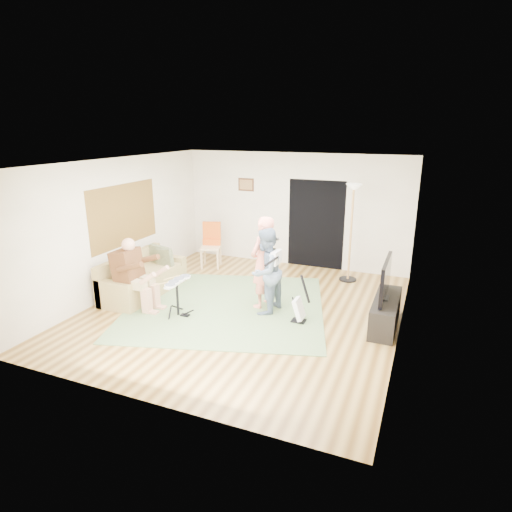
% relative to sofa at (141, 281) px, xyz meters
% --- Properties ---
extents(floor, '(6.00, 6.00, 0.00)m').
position_rel_sofa_xyz_m(floor, '(2.29, 0.02, -0.27)').
color(floor, brown).
rests_on(floor, ground).
extents(walls, '(5.50, 6.00, 2.70)m').
position_rel_sofa_xyz_m(walls, '(2.29, 0.02, 1.08)').
color(walls, silver).
rests_on(walls, floor).
extents(ceiling, '(6.00, 6.00, 0.00)m').
position_rel_sofa_xyz_m(ceiling, '(2.29, 0.02, 2.43)').
color(ceiling, white).
rests_on(ceiling, walls).
extents(window_blinds, '(0.00, 2.05, 2.05)m').
position_rel_sofa_xyz_m(window_blinds, '(-0.46, 0.22, 1.28)').
color(window_blinds, brown).
rests_on(window_blinds, walls).
extents(doorway, '(2.10, 0.00, 2.10)m').
position_rel_sofa_xyz_m(doorway, '(2.84, 3.01, 0.78)').
color(doorway, black).
rests_on(doorway, walls).
extents(picture_frame, '(0.42, 0.03, 0.32)m').
position_rel_sofa_xyz_m(picture_frame, '(1.04, 3.01, 1.63)').
color(picture_frame, '#3F2314').
rests_on(picture_frame, walls).
extents(area_rug, '(4.44, 4.28, 0.02)m').
position_rel_sofa_xyz_m(area_rug, '(1.90, 0.04, -0.26)').
color(area_rug, '#597547').
rests_on(area_rug, floor).
extents(sofa, '(0.81, 1.97, 0.80)m').
position_rel_sofa_xyz_m(sofa, '(0.00, 0.00, 0.00)').
color(sofa, '#9D864E').
rests_on(sofa, floor).
extents(drummer, '(0.87, 0.49, 1.34)m').
position_rel_sofa_xyz_m(drummer, '(0.42, -0.65, 0.26)').
color(drummer, '#573118').
rests_on(drummer, sofa).
extents(drum_kit, '(0.38, 0.68, 0.70)m').
position_rel_sofa_xyz_m(drum_kit, '(1.29, -0.65, 0.04)').
color(drum_kit, black).
rests_on(drum_kit, floor).
extents(singer, '(0.56, 0.72, 1.74)m').
position_rel_sofa_xyz_m(singer, '(2.55, 0.32, 0.60)').
color(singer, '#ED7E67').
rests_on(singer, floor).
extents(microphone, '(0.06, 0.06, 0.24)m').
position_rel_sofa_xyz_m(microphone, '(2.75, 0.32, 1.03)').
color(microphone, black).
rests_on(microphone, singer).
extents(guitarist, '(0.72, 0.85, 1.58)m').
position_rel_sofa_xyz_m(guitarist, '(2.69, 0.09, 0.52)').
color(guitarist, slate).
rests_on(guitarist, floor).
extents(guitar_held, '(0.15, 0.61, 0.26)m').
position_rel_sofa_xyz_m(guitar_held, '(2.89, 0.09, 0.81)').
color(guitar_held, silver).
rests_on(guitar_held, guitarist).
extents(guitar_spare, '(0.32, 0.28, 0.88)m').
position_rel_sofa_xyz_m(guitar_spare, '(3.39, -0.09, -0.01)').
color(guitar_spare, black).
rests_on(guitar_spare, floor).
extents(torchiere_lamp, '(0.38, 0.38, 2.13)m').
position_rel_sofa_xyz_m(torchiere_lamp, '(3.78, 2.37, 1.19)').
color(torchiere_lamp, black).
rests_on(torchiere_lamp, floor).
extents(dining_chair, '(0.57, 0.60, 1.07)m').
position_rel_sofa_xyz_m(dining_chair, '(0.53, 2.08, 0.12)').
color(dining_chair, beige).
rests_on(dining_chair, floor).
extents(tv_cabinet, '(0.40, 1.40, 0.50)m').
position_rel_sofa_xyz_m(tv_cabinet, '(4.79, 0.34, -0.02)').
color(tv_cabinet, black).
rests_on(tv_cabinet, floor).
extents(television, '(0.06, 1.13, 0.66)m').
position_rel_sofa_xyz_m(television, '(4.74, 0.34, 0.58)').
color(television, black).
rests_on(television, tv_cabinet).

